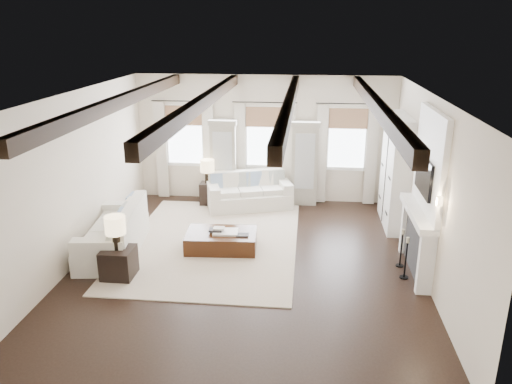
# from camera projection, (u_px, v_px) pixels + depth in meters

# --- Properties ---
(ground) EXTENTS (7.50, 7.50, 0.00)m
(ground) POSITION_uv_depth(u_px,v_px,m) (247.00, 263.00, 9.60)
(ground) COLOR black
(ground) RESTS_ON ground
(room_shell) EXTENTS (6.54, 7.54, 3.22)m
(room_shell) POSITION_uv_depth(u_px,v_px,m) (290.00, 157.00, 9.77)
(room_shell) COLOR beige
(room_shell) RESTS_ON ground
(area_rug) EXTENTS (3.52, 4.83, 0.02)m
(area_rug) POSITION_uv_depth(u_px,v_px,m) (212.00, 242.00, 10.49)
(area_rug) COLOR beige
(area_rug) RESTS_ON ground
(sofa_back) EXTENTS (2.23, 1.49, 0.88)m
(sofa_back) POSITION_uv_depth(u_px,v_px,m) (249.00, 193.00, 12.45)
(sofa_back) COLOR silver
(sofa_back) RESTS_ON ground
(sofa_left) EXTENTS (1.27, 2.34, 0.96)m
(sofa_left) POSITION_uv_depth(u_px,v_px,m) (116.00, 234.00, 9.94)
(sofa_left) COLOR silver
(sofa_left) RESTS_ON ground
(ottoman) EXTENTS (1.46, 0.96, 0.37)m
(ottoman) POSITION_uv_depth(u_px,v_px,m) (222.00, 241.00, 10.12)
(ottoman) COLOR black
(ottoman) RESTS_ON ground
(tray) EXTENTS (0.52, 0.41, 0.04)m
(tray) POSITION_uv_depth(u_px,v_px,m) (226.00, 232.00, 10.04)
(tray) COLOR white
(tray) RESTS_ON ottoman
(book_lower) EXTENTS (0.27, 0.21, 0.04)m
(book_lower) POSITION_uv_depth(u_px,v_px,m) (216.00, 230.00, 10.04)
(book_lower) COLOR #262628
(book_lower) RESTS_ON tray
(book_upper) EXTENTS (0.23, 0.18, 0.03)m
(book_upper) POSITION_uv_depth(u_px,v_px,m) (219.00, 228.00, 10.03)
(book_upper) COLOR beige
(book_upper) RESTS_ON book_lower
(book_loose) EXTENTS (0.25, 0.19, 0.03)m
(book_loose) POSITION_uv_depth(u_px,v_px,m) (242.00, 235.00, 9.91)
(book_loose) COLOR #262628
(book_loose) RESTS_ON ottoman
(side_table_front) EXTENTS (0.55, 0.55, 0.55)m
(side_table_front) POSITION_uv_depth(u_px,v_px,m) (119.00, 263.00, 8.98)
(side_table_front) COLOR black
(side_table_front) RESTS_ON ground
(lamp_front) EXTENTS (0.36, 0.36, 0.63)m
(lamp_front) POSITION_uv_depth(u_px,v_px,m) (115.00, 227.00, 8.76)
(lamp_front) COLOR black
(lamp_front) RESTS_ON side_table_front
(side_table_back) EXTENTS (0.38, 0.38, 0.58)m
(side_table_back) POSITION_uv_depth(u_px,v_px,m) (208.00, 194.00, 12.64)
(side_table_back) COLOR black
(side_table_back) RESTS_ON ground
(lamp_back) EXTENTS (0.35, 0.35, 0.60)m
(lamp_back) POSITION_uv_depth(u_px,v_px,m) (207.00, 167.00, 12.41)
(lamp_back) COLOR black
(lamp_back) RESTS_ON side_table_back
(candlestick_near) EXTENTS (0.16, 0.16, 0.80)m
(candlestick_near) POSITION_uv_depth(u_px,v_px,m) (406.00, 261.00, 8.93)
(candlestick_near) COLOR black
(candlestick_near) RESTS_ON ground
(candlestick_far) EXTENTS (0.15, 0.15, 0.75)m
(candlestick_far) POSITION_uv_depth(u_px,v_px,m) (401.00, 251.00, 9.38)
(candlestick_far) COLOR black
(candlestick_far) RESTS_ON ground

